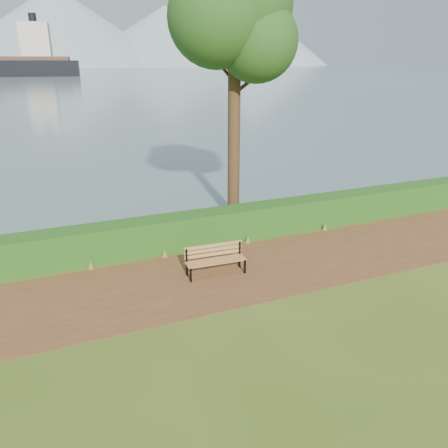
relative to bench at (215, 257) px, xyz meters
name	(u,v)px	position (x,y,z in m)	size (l,w,h in m)	color
ground	(226,280)	(0.12, -0.49, -0.47)	(140.00, 140.00, 0.00)	#425919
path	(222,275)	(0.12, -0.19, -0.46)	(40.00, 3.40, 0.01)	brown
hedge	(194,229)	(0.12, 2.11, 0.03)	(32.00, 0.85, 1.00)	#144714
water	(40,70)	(0.12, 259.51, -0.46)	(700.00, 510.00, 0.00)	#465C71
mountains	(19,30)	(-9.05, 405.56, 27.23)	(585.00, 190.00, 70.00)	#8298AD
bench	(215,257)	(0.00, 0.00, 0.00)	(1.64, 0.57, 0.81)	black
tree	(235,13)	(2.29, 3.98, 6.35)	(4.53, 3.85, 9.17)	#321F14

